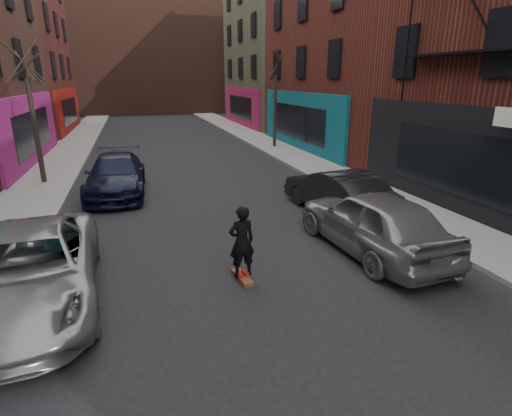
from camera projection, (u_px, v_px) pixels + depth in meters
sidewalk_left at (77, 142)px, 27.72m from camera, size 2.50×84.00×0.13m
sidewalk_right at (249, 135)px, 31.18m from camera, size 2.50×84.00×0.13m
building_far at (146, 56)px, 50.97m from camera, size 40.00×10.00×14.00m
tree_left_far at (31, 102)px, 15.79m from camera, size 2.00×2.00×6.50m
tree_right_far at (275, 91)px, 24.64m from camera, size 2.00×2.00×6.80m
parked_left_far at (28, 270)px, 7.70m from camera, size 2.85×5.54×1.50m
parked_left_end at (116, 175)px, 15.31m from camera, size 2.32×5.20×1.48m
parked_right_far at (373, 221)px, 10.12m from camera, size 2.26×4.94×1.64m
parked_right_end at (337, 192)px, 13.07m from camera, size 2.13×4.63×1.47m
skateboard at (242, 277)px, 8.89m from camera, size 0.33×0.82×0.10m
skateboarder at (242, 242)px, 8.62m from camera, size 0.64×0.46×1.61m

